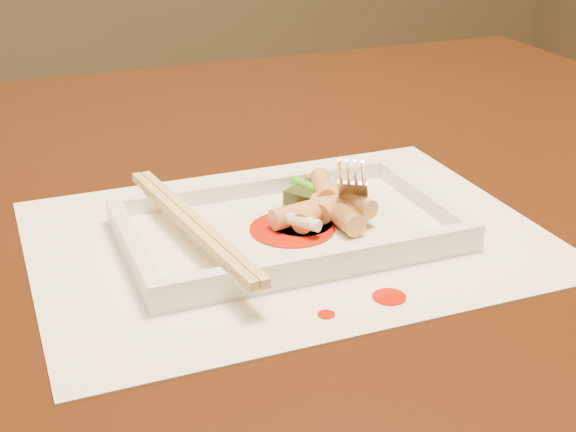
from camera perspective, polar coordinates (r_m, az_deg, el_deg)
name	(u,v)px	position (r m, az deg, el deg)	size (l,w,h in m)	color
table	(152,292)	(0.78, -9.62, -5.37)	(1.40, 0.90, 0.75)	black
placemat	(288,237)	(0.64, 0.00, -1.52)	(0.40, 0.30, 0.00)	white
sauce_splatter_a	(389,297)	(0.56, 7.21, -5.72)	(0.02, 0.02, 0.00)	#BA1605
sauce_splatter_b	(326,314)	(0.54, 2.74, -7.01)	(0.01, 0.01, 0.00)	#BA1605
plate_base	(288,232)	(0.64, 0.00, -1.14)	(0.26, 0.16, 0.01)	white
plate_rim_far	(257,186)	(0.70, -2.23, 2.13)	(0.26, 0.01, 0.01)	white
plate_rim_near	(326,260)	(0.57, 2.72, -3.14)	(0.26, 0.01, 0.01)	white
plate_rim_left	(133,245)	(0.61, -10.98, -2.06)	(0.01, 0.14, 0.01)	white
plate_rim_right	(424,197)	(0.69, 9.66, 1.36)	(0.01, 0.14, 0.01)	white
veg_piece	(309,194)	(0.68, 1.50, 1.57)	(0.04, 0.03, 0.01)	black
scallion_white	(297,220)	(0.62, 0.65, -0.31)	(0.01, 0.01, 0.04)	#EAEACC
scallion_green	(326,196)	(0.67, 2.73, 1.46)	(0.01, 0.01, 0.09)	#429A18
chopstick_a	(187,224)	(0.61, -7.19, -0.55)	(0.01, 0.22, 0.01)	#D8B46C
chopstick_b	(197,222)	(0.61, -6.47, -0.43)	(0.01, 0.22, 0.01)	#D8B46C
fork	(360,122)	(0.65, 5.17, 6.67)	(0.09, 0.10, 0.14)	silver
sauce_blob_0	(292,229)	(0.63, 0.29, -0.92)	(0.07, 0.07, 0.00)	#BA1605
sauce_blob_1	(301,224)	(0.64, 0.95, -0.57)	(0.05, 0.05, 0.00)	#BA1605
rice_cake_0	(311,214)	(0.64, 1.67, 0.14)	(0.02, 0.02, 0.04)	tan
rice_cake_1	(340,209)	(0.65, 3.71, 0.51)	(0.02, 0.02, 0.05)	tan
rice_cake_2	(323,187)	(0.67, 2.51, 2.05)	(0.02, 0.02, 0.05)	tan
rice_cake_3	(344,217)	(0.63, 4.00, -0.04)	(0.02, 0.02, 0.04)	tan
rice_cake_4	(331,201)	(0.66, 3.11, 1.04)	(0.02, 0.02, 0.05)	tan
rice_cake_5	(352,201)	(0.65, 4.59, 1.06)	(0.02, 0.02, 0.04)	tan
rice_cake_6	(339,204)	(0.66, 3.63, 0.84)	(0.02, 0.02, 0.05)	tan
rice_cake_7	(300,213)	(0.64, 0.84, 0.18)	(0.02, 0.02, 0.05)	tan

